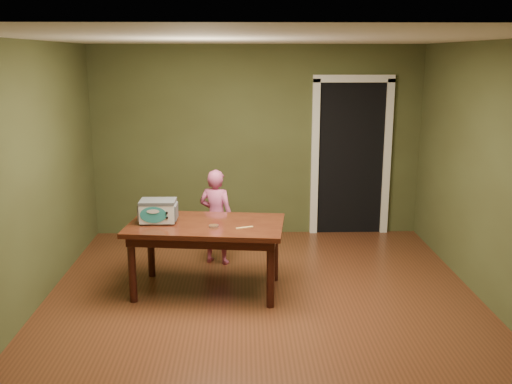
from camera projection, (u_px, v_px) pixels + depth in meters
floor at (263, 308)px, 5.68m from camera, size 5.00×5.00×0.00m
room_shell at (264, 138)px, 5.28m from camera, size 4.52×5.02×2.61m
doorway at (347, 155)px, 8.17m from camera, size 1.10×0.66×2.25m
dining_table at (206, 232)px, 5.95m from camera, size 1.69×1.08×0.75m
toy_oven at (158, 210)px, 5.93m from camera, size 0.39×0.27×0.24m
baking_pan at (214, 226)px, 5.79m from camera, size 0.10×0.10×0.02m
spatula at (245, 228)px, 5.77m from camera, size 0.18×0.09×0.01m
child at (216, 217)px, 6.79m from camera, size 0.49×0.41×1.15m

